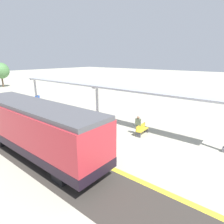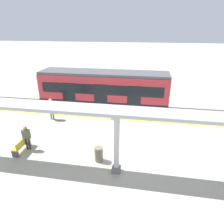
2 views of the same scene
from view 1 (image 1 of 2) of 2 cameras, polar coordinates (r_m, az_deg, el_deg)
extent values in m
plane|color=#B0AC99|center=(18.44, -11.16, -4.09)|extent=(176.00, 176.00, 0.00)
cube|color=yellow|center=(16.66, -20.09, -6.98)|extent=(0.36, 31.03, 0.01)
cube|color=#38332D|center=(15.92, -25.59, -8.68)|extent=(3.20, 43.03, 0.01)
cube|color=#BB2D37|center=(13.15, -21.85, -4.20)|extent=(2.60, 11.05, 2.60)
cube|color=black|center=(13.52, -21.40, -8.29)|extent=(2.63, 11.07, 0.55)
cube|color=#515156|center=(12.77, -22.50, 1.81)|extent=(2.39, 11.05, 0.24)
cube|color=black|center=(13.69, -17.24, -1.61)|extent=(0.03, 10.16, 0.84)
cube|color=black|center=(11.80, -9.37, -6.81)|extent=(0.04, 1.10, 2.00)
cube|color=black|center=(13.87, -17.03, -3.82)|extent=(0.04, 1.10, 2.00)
cube|color=black|center=(16.15, -22.59, -1.60)|extent=(0.04, 1.10, 2.00)
cube|color=black|center=(16.72, -27.34, -6.58)|extent=(2.21, 0.90, 0.64)
cube|color=black|center=(11.14, -11.52, -16.31)|extent=(2.21, 0.90, 0.64)
cube|color=slate|center=(20.33, -4.36, -1.49)|extent=(0.44, 0.44, 0.30)
cylinder|color=#B3B3B9|center=(19.91, -4.45, 2.97)|extent=(0.28, 0.28, 2.95)
cube|color=#B3B3B9|center=(19.62, -4.55, 7.35)|extent=(1.10, 0.36, 0.12)
cube|color=slate|center=(29.62, -21.53, 2.96)|extent=(0.44, 0.44, 0.30)
cylinder|color=#B3B3B9|center=(29.33, -21.85, 6.05)|extent=(0.28, 0.28, 2.95)
cube|color=#B3B3B9|center=(29.14, -22.16, 9.02)|extent=(1.10, 0.36, 0.12)
cube|color=#A8AAB2|center=(19.60, -4.56, 7.75)|extent=(1.20, 24.76, 0.16)
cube|color=maroon|center=(24.05, -16.50, 1.34)|extent=(1.52, 0.52, 0.04)
cube|color=maroon|center=(24.16, -16.78, 1.92)|extent=(1.50, 0.14, 0.40)
cube|color=#4C4C51|center=(24.45, -15.13, 1.12)|extent=(0.12, 0.40, 0.42)
cube|color=#4C4C51|center=(23.79, -17.83, 0.50)|extent=(0.12, 0.40, 0.42)
cube|color=gold|center=(16.15, 9.08, -5.23)|extent=(1.51, 0.48, 0.04)
cube|color=gold|center=(16.15, 8.52, -4.36)|extent=(1.50, 0.10, 0.40)
cube|color=#4C4C51|center=(16.79, 10.15, -5.29)|extent=(0.11, 0.40, 0.42)
cube|color=#4C4C51|center=(15.68, 7.87, -6.73)|extent=(0.11, 0.40, 0.42)
cylinder|color=#796B57|center=(19.00, -3.46, -1.83)|extent=(0.48, 0.48, 0.86)
cylinder|color=#4C4C51|center=(23.24, -21.17, 2.11)|extent=(0.10, 0.10, 2.20)
cube|color=#284C9E|center=(23.07, -21.38, 4.16)|extent=(0.56, 0.04, 0.36)
cylinder|color=#446B47|center=(12.62, -0.59, -11.27)|extent=(0.11, 0.11, 0.88)
cylinder|color=#446B47|center=(12.65, -1.40, -11.20)|extent=(0.11, 0.11, 0.88)
cube|color=brown|center=(12.30, -1.01, -8.04)|extent=(0.44, 0.56, 0.66)
sphere|color=beige|center=(12.13, -1.02, -6.10)|extent=(0.24, 0.24, 0.24)
cylinder|color=#281D27|center=(16.15, 7.97, -5.36)|extent=(0.10, 0.10, 0.79)
cylinder|color=#281D27|center=(16.17, 7.40, -5.30)|extent=(0.10, 0.10, 0.79)
cube|color=#556049|center=(15.93, 7.77, -3.01)|extent=(0.35, 0.50, 0.59)
sphere|color=#90694E|center=(15.80, 7.83, -1.62)|extent=(0.21, 0.21, 0.21)
cylinder|color=brown|center=(48.81, -29.82, 7.76)|extent=(0.32, 0.32, 2.17)
sphere|color=#4A7B43|center=(48.62, -30.22, 10.61)|extent=(3.41, 3.41, 3.41)
camera|label=2|loc=(26.66, 6.17, 17.53)|focal=31.81mm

